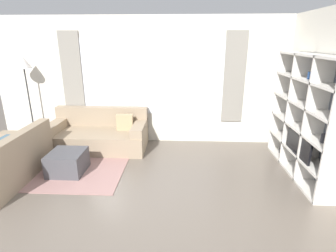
{
  "coord_description": "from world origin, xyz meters",
  "views": [
    {
      "loc": [
        0.63,
        -2.29,
        2.21
      ],
      "look_at": [
        0.42,
        1.84,
        0.85
      ],
      "focal_mm": 28.0,
      "sensor_mm": 36.0,
      "label": 1
    }
  ],
  "objects": [
    {
      "name": "couch_side",
      "position": [
        -2.25,
        1.43,
        0.29
      ],
      "size": [
        0.97,
        1.68,
        0.82
      ],
      "rotation": [
        0.0,
        0.0,
        -1.57
      ],
      "color": "gray",
      "rests_on": "ground_plane"
    },
    {
      "name": "ground_plane",
      "position": [
        0.0,
        0.0,
        0.0
      ],
      "size": [
        16.0,
        16.0,
        0.0
      ],
      "primitive_type": "plane",
      "color": "#665B51"
    },
    {
      "name": "wall_back",
      "position": [
        0.0,
        3.38,
        1.36
      ],
      "size": [
        6.9,
        0.11,
        2.7
      ],
      "color": "silver",
      "rests_on": "ground_plane"
    },
    {
      "name": "wall_right",
      "position": [
        2.89,
        1.67,
        1.35
      ],
      "size": [
        0.07,
        4.55,
        2.7
      ],
      "primitive_type": "cube",
      "color": "silver",
      "rests_on": "ground_plane"
    },
    {
      "name": "couch_main",
      "position": [
        -1.11,
        2.87,
        0.29
      ],
      "size": [
        2.01,
        0.97,
        0.82
      ],
      "color": "gray",
      "rests_on": "ground_plane"
    },
    {
      "name": "area_rug",
      "position": [
        -1.51,
        1.88,
        0.01
      ],
      "size": [
        2.28,
        1.66,
        0.01
      ],
      "primitive_type": "cube",
      "color": "gray",
      "rests_on": "ground_plane"
    },
    {
      "name": "floor_lamp",
      "position": [
        -2.63,
        3.07,
        1.65
      ],
      "size": [
        0.32,
        0.32,
        1.92
      ],
      "color": "black",
      "rests_on": "ground_plane"
    },
    {
      "name": "shelving_unit",
      "position": [
        2.71,
        1.98,
        0.99
      ],
      "size": [
        0.35,
        2.06,
        2.01
      ],
      "color": "#515660",
      "rests_on": "ground_plane"
    },
    {
      "name": "ottoman",
      "position": [
        -1.32,
        1.73,
        0.19
      ],
      "size": [
        0.58,
        0.59,
        0.39
      ],
      "color": "#47474C",
      "rests_on": "ground_plane"
    }
  ]
}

